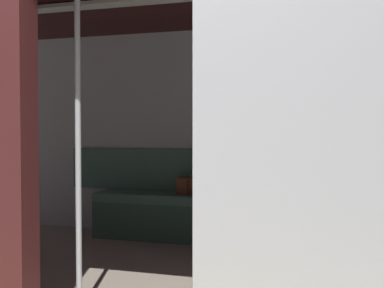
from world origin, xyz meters
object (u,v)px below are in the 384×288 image
Objects in this scene: grab_pole_door at (78,137)px; person_seated at (227,175)px; train_car at (177,77)px; book at (260,195)px; bench_seat at (217,207)px; handbag at (190,186)px.

person_seated is at bearing -104.83° from grab_pole_door.
book is (-0.47, -1.19, -1.05)m from train_car.
bench_seat is at bearing -92.92° from train_car.
book is at bearing -170.42° from bench_seat.
handbag is 1.18× the size of book.
train_car reaches higher than handbag.
person_seated reaches higher than bench_seat.
person_seated is at bearing 1.15° from book.
person_seated is 0.45m from handbag.
person_seated is 2.05m from grab_pole_door.
train_car is 29.09× the size of book.
handbag is (0.31, -0.07, 0.20)m from bench_seat.
grab_pole_door is at bearing 47.61° from book.
handbag is 0.12× the size of grab_pole_door.
handbag is (0.42, -0.12, -0.13)m from person_seated.
grab_pole_door is (0.10, 2.07, 0.53)m from handbag.
person_seated is 0.55× the size of grab_pole_door.
grab_pole_door reaches higher than handbag.
grab_pole_door is (0.35, 0.88, -0.45)m from train_car.
train_car is 5.32× the size of person_seated.
person_seated reaches higher than handbag.
handbag is at bearing -12.07° from bench_seat.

